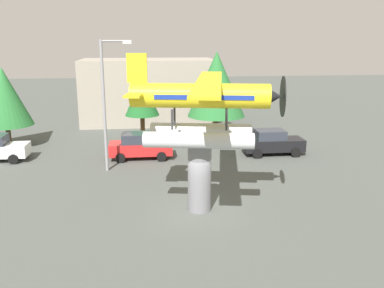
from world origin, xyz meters
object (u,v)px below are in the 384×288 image
object	(u,v)px
display_pedestal	(199,177)
tree_west	(4,97)
storefront_building	(148,91)
tree_east	(142,97)
car_far_black	(272,142)
floatplane_monument	(203,106)
streetlight_primary	(107,97)
car_mid_red	(140,146)
tree_center_back	(217,84)

from	to	relation	value
display_pedestal	tree_west	xyz separation A→B (m)	(-12.61, 13.46, 2.12)
tree_west	storefront_building	bearing A→B (deg)	38.83
tree_west	tree_east	world-z (taller)	tree_west
storefront_building	display_pedestal	bearing A→B (deg)	-84.79
car_far_black	tree_east	world-z (taller)	tree_east
display_pedestal	tree_east	xyz separation A→B (m)	(-2.62, 14.60, 1.82)
car_far_black	tree_west	size ratio (longest dim) A/B	0.71
floatplane_monument	streetlight_primary	xyz separation A→B (m)	(-4.78, 6.73, -0.40)
display_pedestal	car_mid_red	xyz separation A→B (m)	(-2.83, 9.15, -0.77)
storefront_building	car_far_black	bearing A→B (deg)	-56.97
display_pedestal	floatplane_monument	size ratio (longest dim) A/B	0.32
car_far_black	tree_east	bearing A→B (deg)	148.61
tree_center_back	tree_east	bearing A→B (deg)	-179.63
car_far_black	streetlight_primary	distance (m)	11.87
car_mid_red	storefront_building	size ratio (longest dim) A/B	0.34
car_mid_red	storefront_building	xyz separation A→B (m)	(0.83, 12.85, 2.13)
tree_center_back	storefront_building	bearing A→B (deg)	125.97
tree_west	tree_center_back	xyz separation A→B (m)	(15.95, 1.17, 0.59)
tree_west	streetlight_primary	bearing A→B (deg)	-40.31
streetlight_primary	tree_west	xyz separation A→B (m)	(-7.97, 6.76, -0.80)
car_mid_red	car_far_black	distance (m)	9.20
display_pedestal	tree_east	bearing A→B (deg)	100.17
floatplane_monument	tree_center_back	bearing A→B (deg)	88.35
car_mid_red	streetlight_primary	xyz separation A→B (m)	(-1.82, -2.45, 3.70)
floatplane_monument	tree_east	distance (m)	14.96
display_pedestal	tree_west	distance (m)	18.57
car_mid_red	tree_center_back	bearing A→B (deg)	41.63
car_mid_red	tree_center_back	distance (m)	8.96
storefront_building	streetlight_primary	bearing A→B (deg)	-99.80
floatplane_monument	tree_west	size ratio (longest dim) A/B	1.76
car_far_black	tree_center_back	xyz separation A→B (m)	(-3.03, 5.52, 3.49)
display_pedestal	tree_center_back	size ratio (longest dim) A/B	0.48
car_far_black	storefront_building	bearing A→B (deg)	123.03
tree_east	display_pedestal	bearing A→B (deg)	-79.83
storefront_building	tree_west	world-z (taller)	storefront_building
car_far_black	display_pedestal	bearing A→B (deg)	-124.96
car_mid_red	tree_west	size ratio (longest dim) A/B	0.71
streetlight_primary	tree_west	world-z (taller)	streetlight_primary
car_mid_red	tree_center_back	xyz separation A→B (m)	(6.17, 5.48, 3.49)
car_far_black	tree_west	bearing A→B (deg)	167.10
storefront_building	car_mid_red	bearing A→B (deg)	-93.68
floatplane_monument	tree_west	bearing A→B (deg)	144.07
display_pedestal	storefront_building	distance (m)	22.13
tree_east	tree_center_back	size ratio (longest dim) A/B	0.72
floatplane_monument	storefront_building	xyz separation A→B (m)	(-2.13, 22.02, -1.97)
tree_west	tree_east	bearing A→B (deg)	6.48
car_mid_red	streetlight_primary	size ratio (longest dim) A/B	0.53
tree_west	car_mid_red	bearing A→B (deg)	-23.77
storefront_building	tree_center_back	world-z (taller)	tree_center_back
car_far_black	tree_center_back	bearing A→B (deg)	118.78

